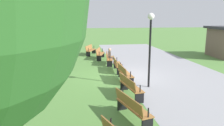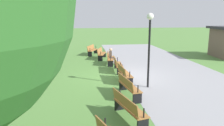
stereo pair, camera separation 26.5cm
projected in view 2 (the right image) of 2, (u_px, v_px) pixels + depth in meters
The scene contains 12 objects.
ground_plane at pixel (122, 76), 12.58m from camera, with size 120.00×120.00×0.00m, color #54843D.
path_paving at pixel (172, 74), 12.98m from camera, with size 29.71×6.25×0.01m, color #939399.
bench_0 at pixel (92, 50), 19.68m from camera, with size 1.87×1.09×0.89m.
bench_1 at pixel (101, 53), 17.71m from camera, with size 1.89×0.92×0.89m.
bench_2 at pixel (110, 58), 15.66m from camera, with size 1.88×0.75×0.89m.
bench_3 at pixel (117, 64), 13.55m from camera, with size 1.85×0.57×0.89m.
bench_4 at pixel (124, 73), 11.40m from camera, with size 1.85×0.57×0.89m.
bench_5 at pixel (128, 86), 9.23m from camera, with size 1.88×0.75×0.89m.
bench_6 at pixel (128, 107), 7.06m from camera, with size 1.89×0.92×0.89m.
person_seated at pixel (112, 56), 15.67m from camera, with size 0.38×0.56×1.20m.
tree_0 at pixel (22, 18), 18.83m from camera, with size 2.84×2.84×4.78m.
lamp_post at pixel (150, 36), 10.03m from camera, with size 0.32×0.32×3.59m.
Camera 2 is at (11.97, -2.17, 3.37)m, focal length 34.17 mm.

